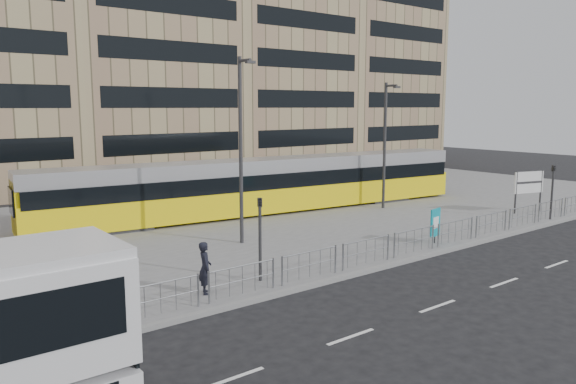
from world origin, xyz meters
TOP-DOWN VIEW (x-y plane):
  - ground at (0.00, 0.00)m, footprint 120.00×120.00m
  - plaza at (0.00, 12.00)m, footprint 64.00×24.00m
  - kerb at (0.00, 0.05)m, footprint 64.00×0.25m
  - building_row at (1.55, 34.27)m, footprint 70.40×18.40m
  - pedestrian_barrier at (2.00, 0.50)m, footprint 32.07×0.07m
  - road_markings at (1.00, -4.00)m, footprint 62.00×0.12m
  - tram at (2.97, 12.29)m, footprint 27.91×5.94m
  - station_sign at (15.32, 2.43)m, footprint 2.10×0.70m
  - ad_panel at (4.52, 1.07)m, footprint 0.88×0.23m
  - pedestrian at (-7.56, 1.50)m, footprint 0.66×0.78m
  - traffic_light_west at (-5.24, 1.50)m, footprint 0.23×0.25m
  - traffic_light_east at (14.33, 0.50)m, footprint 0.19×0.22m
  - lamp_post_west at (-2.54, 6.73)m, footprint 0.45×1.04m
  - lamp_post_east at (9.62, 8.85)m, footprint 0.45×1.04m

SIDE VIEW (x-z plane):
  - ground at x=0.00m, z-range 0.00..0.00m
  - road_markings at x=1.00m, z-range 0.00..0.01m
  - kerb at x=0.00m, z-range -0.01..0.16m
  - plaza at x=0.00m, z-range 0.00..0.15m
  - pedestrian_barrier at x=2.00m, z-range 0.43..1.53m
  - pedestrian at x=-7.56m, z-range 0.15..1.97m
  - ad_panel at x=4.52m, z-range 0.29..1.94m
  - tram at x=2.97m, z-range 0.16..3.43m
  - station_sign at x=15.32m, z-range 0.63..3.12m
  - traffic_light_west at x=-5.24m, z-range 0.57..3.67m
  - traffic_light_east at x=14.33m, z-range 0.57..3.67m
  - lamp_post_east at x=9.62m, z-range 0.52..8.34m
  - lamp_post_west at x=-2.54m, z-range 0.53..9.12m
  - building_row at x=1.55m, z-range -2.69..28.51m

